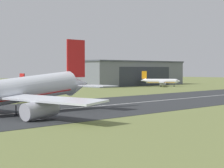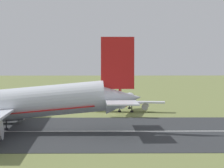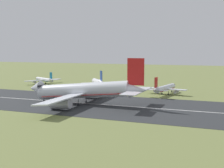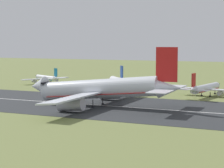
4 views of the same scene
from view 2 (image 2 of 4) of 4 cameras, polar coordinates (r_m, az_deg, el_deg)
airplane_landing at (r=99.63m, az=-11.27°, el=-2.31°), size 49.56×56.97×17.75m
airplane_parked_east at (r=134.55m, az=1.47°, el=-1.82°), size 20.08×25.75×8.87m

